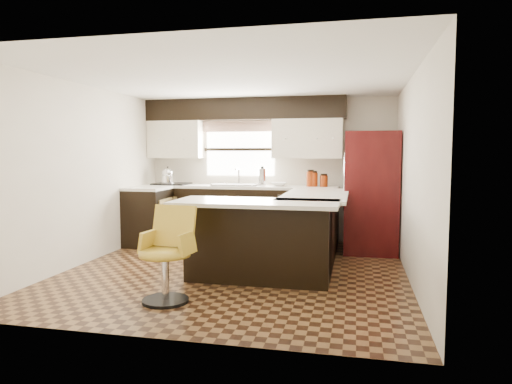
% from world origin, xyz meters
% --- Properties ---
extents(floor, '(4.40, 4.40, 0.00)m').
position_xyz_m(floor, '(0.00, 0.00, 0.00)').
color(floor, '#49301A').
rests_on(floor, ground).
extents(ceiling, '(4.40, 4.40, 0.00)m').
position_xyz_m(ceiling, '(0.00, 0.00, 2.40)').
color(ceiling, silver).
rests_on(ceiling, wall_back).
extents(wall_back, '(4.40, 0.00, 4.40)m').
position_xyz_m(wall_back, '(0.00, 2.20, 1.20)').
color(wall_back, beige).
rests_on(wall_back, floor).
extents(wall_front, '(4.40, 0.00, 4.40)m').
position_xyz_m(wall_front, '(0.00, -2.20, 1.20)').
color(wall_front, beige).
rests_on(wall_front, floor).
extents(wall_left, '(0.00, 4.40, 4.40)m').
position_xyz_m(wall_left, '(-2.10, 0.00, 1.20)').
color(wall_left, beige).
rests_on(wall_left, floor).
extents(wall_right, '(0.00, 4.40, 4.40)m').
position_xyz_m(wall_right, '(2.10, 0.00, 1.20)').
color(wall_right, beige).
rests_on(wall_right, floor).
extents(base_cab_back, '(3.30, 0.60, 0.90)m').
position_xyz_m(base_cab_back, '(-0.45, 1.90, 0.45)').
color(base_cab_back, black).
rests_on(base_cab_back, floor).
extents(base_cab_left, '(0.60, 0.70, 0.90)m').
position_xyz_m(base_cab_left, '(-1.80, 1.25, 0.45)').
color(base_cab_left, black).
rests_on(base_cab_left, floor).
extents(counter_back, '(3.30, 0.60, 0.04)m').
position_xyz_m(counter_back, '(-0.45, 1.90, 0.92)').
color(counter_back, silver).
rests_on(counter_back, base_cab_back).
extents(counter_left, '(0.60, 0.70, 0.04)m').
position_xyz_m(counter_left, '(-1.80, 1.25, 0.92)').
color(counter_left, silver).
rests_on(counter_left, base_cab_left).
extents(soffit, '(3.40, 0.35, 0.36)m').
position_xyz_m(soffit, '(-0.40, 2.03, 2.22)').
color(soffit, black).
rests_on(soffit, wall_back).
extents(upper_cab_left, '(0.94, 0.35, 0.64)m').
position_xyz_m(upper_cab_left, '(-1.62, 2.03, 1.72)').
color(upper_cab_left, beige).
rests_on(upper_cab_left, wall_back).
extents(upper_cab_right, '(1.14, 0.35, 0.64)m').
position_xyz_m(upper_cab_right, '(0.68, 2.03, 1.72)').
color(upper_cab_right, beige).
rests_on(upper_cab_right, wall_back).
extents(window_pane, '(1.20, 0.02, 0.90)m').
position_xyz_m(window_pane, '(-0.50, 2.18, 1.55)').
color(window_pane, white).
rests_on(window_pane, wall_back).
extents(valance, '(1.30, 0.06, 0.18)m').
position_xyz_m(valance, '(-0.50, 2.14, 1.94)').
color(valance, '#D19B93').
rests_on(valance, wall_back).
extents(sink, '(0.75, 0.45, 0.03)m').
position_xyz_m(sink, '(-0.50, 1.88, 0.96)').
color(sink, '#B2B2B7').
rests_on(sink, counter_back).
extents(dishwasher, '(0.58, 0.03, 0.78)m').
position_xyz_m(dishwasher, '(0.55, 1.61, 0.43)').
color(dishwasher, black).
rests_on(dishwasher, floor).
extents(cooktop, '(0.58, 0.50, 0.02)m').
position_xyz_m(cooktop, '(-1.65, 1.88, 0.96)').
color(cooktop, black).
rests_on(cooktop, counter_back).
extents(peninsula_long, '(0.60, 1.95, 0.90)m').
position_xyz_m(peninsula_long, '(0.90, 0.62, 0.45)').
color(peninsula_long, black).
rests_on(peninsula_long, floor).
extents(peninsula_return, '(1.65, 0.60, 0.90)m').
position_xyz_m(peninsula_return, '(0.38, -0.35, 0.45)').
color(peninsula_return, black).
rests_on(peninsula_return, floor).
extents(counter_pen_long, '(0.84, 1.95, 0.04)m').
position_xyz_m(counter_pen_long, '(0.95, 0.62, 0.92)').
color(counter_pen_long, silver).
rests_on(counter_pen_long, peninsula_long).
extents(counter_pen_return, '(1.89, 0.84, 0.04)m').
position_xyz_m(counter_pen_return, '(0.35, -0.44, 0.92)').
color(counter_pen_return, silver).
rests_on(counter_pen_return, peninsula_return).
extents(refrigerator, '(0.77, 0.74, 1.80)m').
position_xyz_m(refrigerator, '(1.69, 1.47, 0.90)').
color(refrigerator, '#3A090A').
rests_on(refrigerator, floor).
extents(bar_chair, '(0.56, 0.56, 0.95)m').
position_xyz_m(bar_chair, '(-0.37, -1.34, 0.48)').
color(bar_chair, gold).
rests_on(bar_chair, floor).
extents(kettle, '(0.21, 0.21, 0.29)m').
position_xyz_m(kettle, '(-1.72, 1.88, 1.11)').
color(kettle, silver).
rests_on(kettle, cooktop).
extents(percolator, '(0.13, 0.13, 0.29)m').
position_xyz_m(percolator, '(-0.05, 1.90, 1.09)').
color(percolator, silver).
rests_on(percolator, counter_back).
extents(mixing_bowl, '(0.26, 0.26, 0.06)m').
position_xyz_m(mixing_bowl, '(0.23, 1.90, 0.98)').
color(mixing_bowl, white).
rests_on(mixing_bowl, counter_back).
extents(canister_large, '(0.13, 0.13, 0.24)m').
position_xyz_m(canister_large, '(0.74, 1.92, 1.07)').
color(canister_large, maroon).
rests_on(canister_large, counter_back).
extents(canister_med, '(0.12, 0.12, 0.22)m').
position_xyz_m(canister_med, '(0.80, 1.92, 1.06)').
color(canister_med, maroon).
rests_on(canister_med, counter_back).
extents(canister_small, '(0.12, 0.12, 0.18)m').
position_xyz_m(canister_small, '(0.96, 1.92, 1.03)').
color(canister_small, maroon).
rests_on(canister_small, counter_back).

